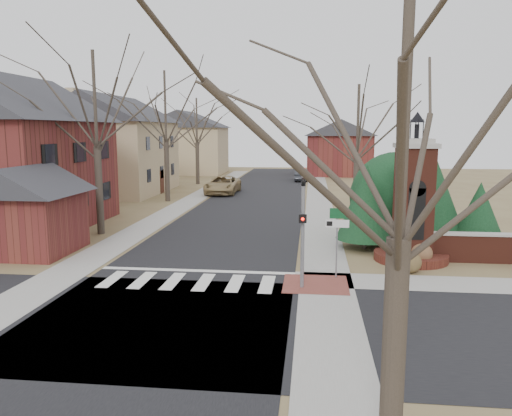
# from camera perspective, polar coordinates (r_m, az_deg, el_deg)

# --- Properties ---
(ground) EXTENTS (120.00, 120.00, 0.00)m
(ground) POSITION_cam_1_polar(r_m,az_deg,el_deg) (18.56, -8.35, -9.10)
(ground) COLOR brown
(ground) RESTS_ON ground
(main_street) EXTENTS (8.00, 70.00, 0.01)m
(main_street) POSITION_cam_1_polar(r_m,az_deg,el_deg) (39.73, -0.31, 0.65)
(main_street) COLOR black
(main_street) RESTS_ON ground
(cross_street) EXTENTS (120.00, 8.00, 0.01)m
(cross_street) POSITION_cam_1_polar(r_m,az_deg,el_deg) (15.84, -11.15, -12.36)
(cross_street) COLOR black
(cross_street) RESTS_ON ground
(crosswalk_zone) EXTENTS (8.00, 2.20, 0.02)m
(crosswalk_zone) POSITION_cam_1_polar(r_m,az_deg,el_deg) (19.29, -7.74, -8.35)
(crosswalk_zone) COLOR silver
(crosswalk_zone) RESTS_ON ground
(stop_bar) EXTENTS (8.00, 0.35, 0.02)m
(stop_bar) POSITION_cam_1_polar(r_m,az_deg,el_deg) (20.69, -6.73, -7.14)
(stop_bar) COLOR silver
(stop_bar) RESTS_ON ground
(sidewalk_right_main) EXTENTS (2.00, 60.00, 0.02)m
(sidewalk_right_main) POSITION_cam_1_polar(r_m,az_deg,el_deg) (39.47, 7.21, 0.54)
(sidewalk_right_main) COLOR gray
(sidewalk_right_main) RESTS_ON ground
(sidewalk_left) EXTENTS (2.00, 60.00, 0.02)m
(sidewalk_left) POSITION_cam_1_polar(r_m,az_deg,el_deg) (40.66, -7.61, 0.77)
(sidewalk_left) COLOR gray
(sidewalk_left) RESTS_ON ground
(curb_apron) EXTENTS (2.40, 2.40, 0.02)m
(curb_apron) POSITION_cam_1_polar(r_m,az_deg,el_deg) (18.93, 6.82, -8.66)
(curb_apron) COLOR brown
(curb_apron) RESTS_ON ground
(traffic_signal_pole) EXTENTS (0.28, 0.41, 4.50)m
(traffic_signal_pole) POSITION_cam_1_polar(r_m,az_deg,el_deg) (17.90, 5.38, -1.17)
(traffic_signal_pole) COLOR slate
(traffic_signal_pole) RESTS_ON ground
(sign_post) EXTENTS (0.90, 0.07, 2.75)m
(sign_post) POSITION_cam_1_polar(r_m,az_deg,el_deg) (19.44, 9.24, -2.36)
(sign_post) COLOR slate
(sign_post) RESTS_ON ground
(brick_gate_monument) EXTENTS (3.20, 3.20, 6.47)m
(brick_gate_monument) POSITION_cam_1_polar(r_m,az_deg,el_deg) (22.76, 17.48, -0.46)
(brick_gate_monument) COLOR #59251A
(brick_gate_monument) RESTS_ON ground
(house_brick_left) EXTENTS (9.80, 11.80, 9.42)m
(house_brick_left) POSITION_cam_1_polar(r_m,az_deg,el_deg) (32.28, -26.80, 6.10)
(house_brick_left) COLOR maroon
(house_brick_left) RESTS_ON ground
(house_stucco_left) EXTENTS (9.80, 12.80, 9.28)m
(house_stucco_left) POSITION_cam_1_polar(r_m,az_deg,el_deg) (47.63, -16.07, 7.22)
(house_stucco_left) COLOR tan
(house_stucco_left) RESTS_ON ground
(garage_left) EXTENTS (4.80, 4.80, 4.29)m
(garage_left) POSITION_cam_1_polar(r_m,az_deg,el_deg) (25.45, -24.67, 0.25)
(garage_left) COLOR maroon
(garage_left) RESTS_ON ground
(house_distant_left) EXTENTS (10.80, 8.80, 8.53)m
(house_distant_left) POSITION_cam_1_polar(r_m,az_deg,el_deg) (67.15, -8.00, 7.58)
(house_distant_left) COLOR tan
(house_distant_left) RESTS_ON ground
(house_distant_right) EXTENTS (8.80, 8.80, 7.30)m
(house_distant_right) POSITION_cam_1_polar(r_m,az_deg,el_deg) (65.17, 9.44, 6.98)
(house_distant_right) COLOR maroon
(house_distant_right) RESTS_ON ground
(evergreen_near) EXTENTS (2.80, 2.80, 4.10)m
(evergreen_near) POSITION_cam_1_polar(r_m,az_deg,el_deg) (24.44, 12.46, 0.68)
(evergreen_near) COLOR #473D33
(evergreen_near) RESTS_ON ground
(evergreen_mid) EXTENTS (3.40, 3.40, 4.70)m
(evergreen_mid) POSITION_cam_1_polar(r_m,az_deg,el_deg) (26.12, 19.43, 1.57)
(evergreen_mid) COLOR #473D33
(evergreen_mid) RESTS_ON ground
(evergreen_far) EXTENTS (2.40, 2.40, 3.30)m
(evergreen_far) POSITION_cam_1_polar(r_m,az_deg,el_deg) (25.80, 24.17, -0.37)
(evergreen_far) COLOR #473D33
(evergreen_far) RESTS_ON ground
(evergreen_mass) EXTENTS (4.80, 4.80, 4.80)m
(evergreen_mass) POSITION_cam_1_polar(r_m,az_deg,el_deg) (27.12, 15.71, 1.57)
(evergreen_mass) COLOR black
(evergreen_mass) RESTS_ON ground
(bare_tree_0) EXTENTS (8.05, 8.05, 11.15)m
(bare_tree_0) POSITION_cam_1_polar(r_m,az_deg,el_deg) (28.58, -17.98, 12.47)
(bare_tree_0) COLOR #473D33
(bare_tree_0) RESTS_ON ground
(bare_tree_1) EXTENTS (8.40, 8.40, 11.64)m
(bare_tree_1) POSITION_cam_1_polar(r_m,az_deg,el_deg) (40.80, -10.36, 12.03)
(bare_tree_1) COLOR #473D33
(bare_tree_1) RESTS_ON ground
(bare_tree_2) EXTENTS (7.35, 7.35, 10.19)m
(bare_tree_2) POSITION_cam_1_polar(r_m,az_deg,el_deg) (53.46, -6.80, 10.26)
(bare_tree_2) COLOR #473D33
(bare_tree_2) RESTS_ON ground
(bare_tree_3) EXTENTS (7.00, 7.00, 9.70)m
(bare_tree_3) POSITION_cam_1_polar(r_m,az_deg,el_deg) (33.20, 11.61, 10.42)
(bare_tree_3) COLOR #473D33
(bare_tree_3) RESTS_ON ground
(bare_tree_4) EXTENTS (6.65, 6.65, 9.21)m
(bare_tree_4) POSITION_cam_1_polar(r_m,az_deg,el_deg) (8.20, 16.75, 13.07)
(bare_tree_4) COLOR #473D33
(bare_tree_4) RESTS_ON ground
(pickup_truck) EXTENTS (2.73, 5.78, 1.60)m
(pickup_truck) POSITION_cam_1_polar(r_m,az_deg,el_deg) (45.23, -3.83, 2.65)
(pickup_truck) COLOR #A08757
(pickup_truck) RESTS_ON ground
(distant_car) EXTENTS (1.51, 4.13, 1.35)m
(distant_car) POSITION_cam_1_polar(r_m,az_deg,el_deg) (56.82, 5.17, 3.79)
(distant_car) COLOR #383A40
(distant_car) RESTS_ON ground
(dry_shrub_left) EXTENTS (0.89, 0.89, 0.89)m
(dry_shrub_left) POSITION_cam_1_polar(r_m,az_deg,el_deg) (21.12, 17.22, -5.93)
(dry_shrub_left) COLOR brown
(dry_shrub_left) RESTS_ON ground
(dry_shrub_right) EXTENTS (0.95, 0.95, 0.95)m
(dry_shrub_right) POSITION_cam_1_polar(r_m,az_deg,el_deg) (22.50, 18.36, -5.00)
(dry_shrub_right) COLOR brown
(dry_shrub_right) RESTS_ON ground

